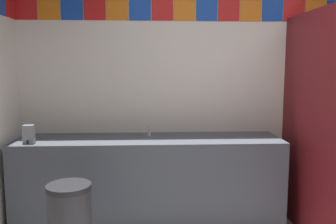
% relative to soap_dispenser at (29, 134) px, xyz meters
% --- Properties ---
extents(wall_back, '(4.33, 0.09, 2.52)m').
position_rel_soap_dispenser_xyz_m(wall_back, '(1.93, 0.50, 0.35)').
color(wall_back, silver).
rests_on(wall_back, ground_plane).
extents(vanity_counter, '(2.44, 0.58, 0.83)m').
position_rel_soap_dispenser_xyz_m(vanity_counter, '(1.04, 0.17, -0.49)').
color(vanity_counter, '#4C515B').
rests_on(vanity_counter, ground_plane).
extents(faucet_center, '(0.04, 0.10, 0.14)m').
position_rel_soap_dispenser_xyz_m(faucet_center, '(1.04, 0.26, -0.03)').
color(faucet_center, silver).
rests_on(faucet_center, vanity_counter).
extents(soap_dispenser, '(0.09, 0.09, 0.16)m').
position_rel_soap_dispenser_xyz_m(soap_dispenser, '(0.00, 0.00, 0.00)').
color(soap_dispenser, gray).
rests_on(soap_dispenser, vanity_counter).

